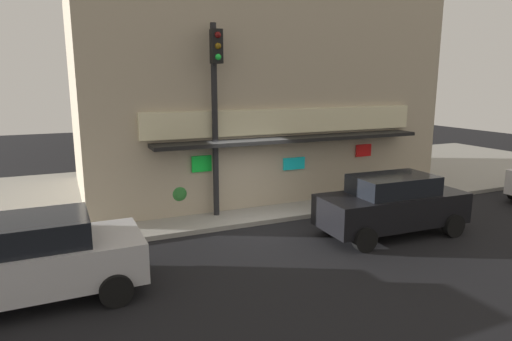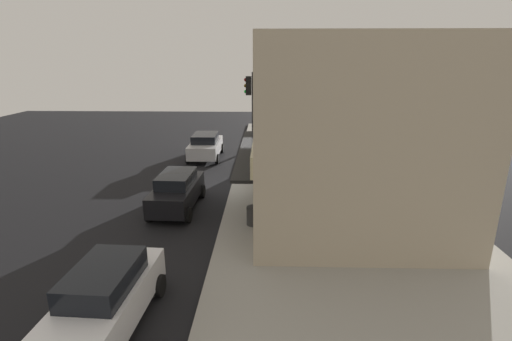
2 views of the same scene
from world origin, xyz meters
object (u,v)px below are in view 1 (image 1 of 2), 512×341
at_px(trash_can, 367,184).
at_px(pedestrian, 227,175).
at_px(potted_plant_by_doorway, 178,195).
at_px(parked_car_black, 392,204).
at_px(parked_car_silver, 26,259).
at_px(traffic_light, 215,97).

relative_size(trash_can, pedestrian, 0.44).
distance_m(pedestrian, potted_plant_by_doorway, 2.06).
bearing_deg(parked_car_black, pedestrian, 124.83).
bearing_deg(parked_car_silver, pedestrian, 38.78).
bearing_deg(parked_car_silver, parked_car_black, 0.84).
xyz_separation_m(trash_can, parked_car_silver, (-10.97, -3.64, 0.34)).
bearing_deg(potted_plant_by_doorway, pedestrian, 20.29).
distance_m(potted_plant_by_doorway, parked_car_black, 6.40).
relative_size(potted_plant_by_doorway, parked_car_black, 0.25).
distance_m(parked_car_silver, parked_car_black, 9.06).
height_order(traffic_light, trash_can, traffic_light).
bearing_deg(trash_can, potted_plant_by_doorway, 176.98).
bearing_deg(trash_can, parked_car_black, -118.66).
height_order(trash_can, parked_car_black, parked_car_black).
xyz_separation_m(potted_plant_by_doorway, parked_car_silver, (-3.97, -4.01, 0.12)).
distance_m(traffic_light, potted_plant_by_doorway, 3.30).
bearing_deg(trash_can, traffic_light, -177.06).
relative_size(potted_plant_by_doorway, parked_car_silver, 0.24).
relative_size(trash_can, potted_plant_by_doorway, 0.72).
xyz_separation_m(traffic_light, pedestrian, (0.83, 1.38, -2.69)).
relative_size(parked_car_silver, parked_car_black, 1.02).
height_order(parked_car_silver, parked_car_black, parked_car_black).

